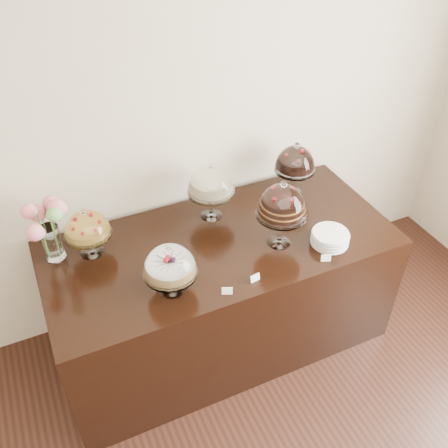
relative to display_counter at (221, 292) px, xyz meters
name	(u,v)px	position (x,y,z in m)	size (l,w,h in m)	color
wall_back	(142,126)	(-0.28, 0.55, 1.05)	(5.00, 0.04, 3.00)	beige
display_counter	(221,292)	(0.00, 0.00, 0.00)	(2.20, 1.00, 0.90)	black
cake_stand_sugar_sponge	(170,263)	(-0.42, -0.26, 0.65)	(0.30, 0.30, 0.34)	white
cake_stand_choco_layer	(282,203)	(0.33, -0.15, 0.75)	(0.31, 0.31, 0.46)	white
cake_stand_cheesecake	(211,183)	(0.05, 0.27, 0.71)	(0.31, 0.31, 0.40)	white
cake_stand_dark_choco	(295,161)	(0.68, 0.28, 0.71)	(0.28, 0.28, 0.40)	white
cake_stand_fruit_tart	(87,226)	(-0.75, 0.24, 0.65)	(0.28, 0.28, 0.33)	white
flower_vase	(47,224)	(-0.96, 0.28, 0.71)	(0.25, 0.31, 0.43)	white
plate_stack	(330,238)	(0.61, -0.29, 0.49)	(0.23, 0.23, 0.08)	white
price_card_left	(227,291)	(-0.15, -0.42, 0.47)	(0.06, 0.01, 0.04)	white
price_card_right	(326,258)	(0.50, -0.42, 0.47)	(0.06, 0.01, 0.04)	white
price_card_extra	(255,278)	(0.04, -0.39, 0.47)	(0.06, 0.01, 0.04)	white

